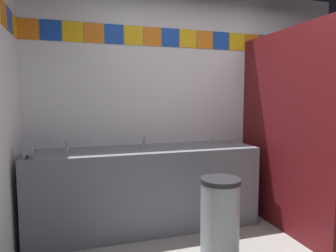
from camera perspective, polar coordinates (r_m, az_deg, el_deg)
name	(u,v)px	position (r m, az deg, el deg)	size (l,w,h in m)	color
wall_back	(194,102)	(3.56, 5.14, 4.66)	(3.80, 0.09, 2.64)	silver
vanity_counter	(146,187)	(3.18, -4.29, -11.74)	(2.34, 0.60, 0.85)	slate
faucet_left	(67,146)	(3.09, -19.02, -3.64)	(0.04, 0.10, 0.14)	silver
faucet_center	(144,142)	(3.16, -4.71, -3.17)	(0.04, 0.10, 0.14)	silver
faucet_right	(211,139)	(3.41, 8.25, -2.56)	(0.04, 0.10, 0.14)	silver
soap_dispenser	(28,149)	(2.86, -25.49, -4.10)	(0.09, 0.09, 0.16)	gray
stall_divider	(313,134)	(3.17, 26.34, -1.38)	(0.92, 1.44, 2.06)	maroon
toilet	(295,187)	(3.95, 23.41, -10.72)	(0.39, 0.49, 0.74)	white
trash_bin	(220,218)	(2.68, 10.03, -17.21)	(0.34, 0.34, 0.70)	#999EA3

